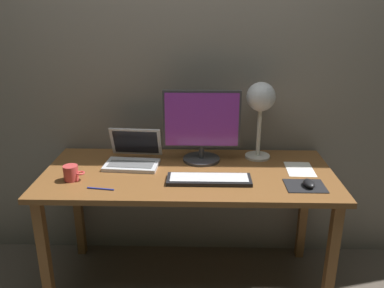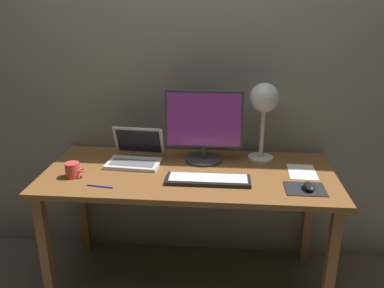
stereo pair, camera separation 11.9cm
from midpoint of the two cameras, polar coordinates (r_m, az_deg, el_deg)
The scene contains 12 objects.
ground_plane at distance 2.58m, azimuth -1.88°, elevation -19.24°, with size 4.80×4.80×0.00m, color brown.
back_wall at distance 2.43m, azimuth -1.69°, elevation 12.10°, with size 4.80×0.06×2.60m, color gray.
desk at distance 2.22m, azimuth -2.06°, elevation -5.88°, with size 1.60×0.70×0.74m.
monitor at distance 2.27m, azimuth -0.09°, elevation 2.80°, with size 0.44×0.22×0.42m.
keyboard_main at distance 2.07m, azimuth 0.82°, elevation -5.12°, with size 0.44×0.14×0.03m.
laptop at distance 2.32m, azimuth -9.86°, elevation -1.41°, with size 0.32×0.27×0.20m.
desk_lamp at distance 2.31m, azimuth 8.41°, elevation 6.00°, with size 0.17×0.17×0.46m.
mousepad at distance 2.08m, azimuth 14.43°, elevation -5.89°, with size 0.20×0.16×0.00m, color black.
mouse at distance 2.08m, azimuth 14.96°, elevation -5.51°, with size 0.06×0.10×0.03m, color black.
coffee_mug at distance 2.18m, azimuth -18.51°, elevation -4.00°, with size 0.11×0.08×0.08m.
paper_sheet_near_mouse at distance 2.28m, azimuth 13.84°, elevation -3.57°, with size 0.15×0.21×0.00m, color white.
pen at distance 2.05m, azimuth -14.67°, elevation -6.28°, with size 0.01×0.01×0.14m, color #2633A5.
Camera 1 is at (0.07, -2.01, 1.62)m, focal length 37.00 mm.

